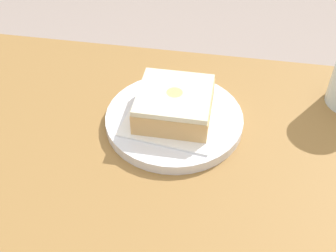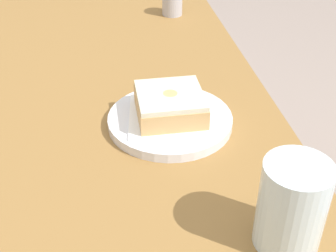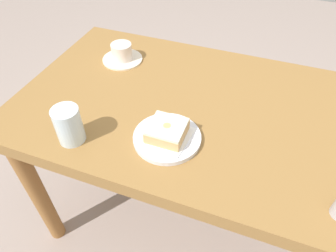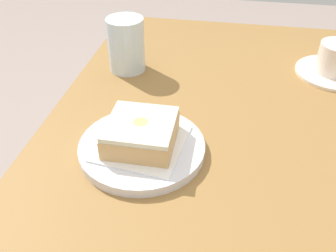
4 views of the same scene
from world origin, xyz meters
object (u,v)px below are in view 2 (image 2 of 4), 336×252
Objects in this scene: donut_glazed_square at (170,104)px; water_glass at (292,206)px; plate_glazed_square at (170,120)px; sugar_jar at (172,3)px.

donut_glazed_square is 0.92× the size of water_glass.
plate_glazed_square is 0.03m from donut_glazed_square.
sugar_jar is (0.46, -0.08, -0.01)m from donut_glazed_square.
donut_glazed_square is 0.47m from sugar_jar.
plate_glazed_square is 0.47m from sugar_jar.
donut_glazed_square is (0.00, 0.00, 0.03)m from plate_glazed_square.
water_glass reaches higher than plate_glazed_square.
sugar_jar is at bearing -10.07° from donut_glazed_square.
water_glass reaches higher than sugar_jar.
donut_glazed_square is at bearing 19.82° from water_glass.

